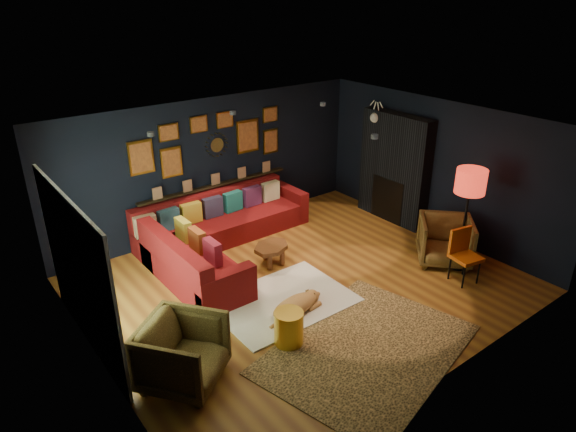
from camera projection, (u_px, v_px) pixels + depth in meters
floor at (302, 284)px, 8.38m from camera, size 6.50×6.50×0.00m
room_walls at (303, 194)px, 7.72m from camera, size 6.50×6.50×6.50m
sectional at (212, 238)px, 9.21m from camera, size 3.41×2.69×0.86m
ledge at (216, 185)px, 9.93m from camera, size 3.20×0.12×0.04m
gallery_wall at (211, 140)px, 9.58m from camera, size 3.15×0.04×1.02m
sunburst_mirror at (217, 145)px, 9.69m from camera, size 0.47×0.16×0.47m
fireplace at (394, 172)px, 10.32m from camera, size 0.31×1.60×2.20m
deer_head at (381, 116)px, 10.28m from camera, size 0.50×0.28×0.45m
sliding_door at (79, 273)px, 6.57m from camera, size 0.06×2.80×2.20m
ceiling_spots at (271, 120)px, 7.89m from camera, size 3.30×2.50×0.06m
shag_rug at (283, 301)px, 7.92m from camera, size 2.08×1.53×0.03m
leopard_rug at (367, 349)px, 6.89m from camera, size 3.26×2.66×0.02m
coffee_table at (271, 249)px, 8.83m from camera, size 0.86×0.76×0.36m
pouf at (187, 263)px, 8.66m from camera, size 0.47×0.47×0.31m
armchair_left at (182, 350)px, 6.16m from camera, size 1.24×1.23×0.94m
armchair_right at (445, 239)px, 8.89m from camera, size 1.19×1.19×0.90m
gold_stool at (289, 328)px, 6.91m from camera, size 0.40×0.40×0.50m
orange_chair at (463, 251)px, 8.32m from camera, size 0.49×0.49×0.90m
floor_lamp at (470, 185)px, 8.27m from camera, size 0.49×0.49×1.79m
dog at (295, 303)px, 7.55m from camera, size 1.18×0.67×0.35m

